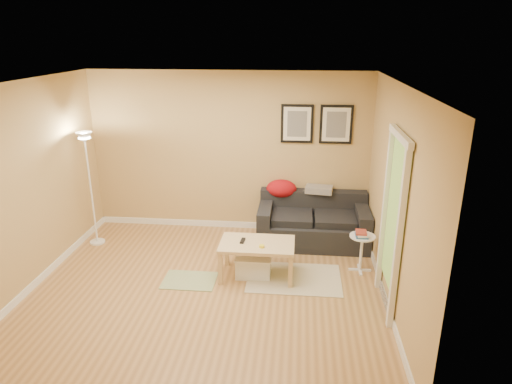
{
  "coord_description": "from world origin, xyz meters",
  "views": [
    {
      "loc": [
        1.13,
        -5.03,
        3.12
      ],
      "look_at": [
        0.55,
        0.85,
        1.05
      ],
      "focal_mm": 31.76,
      "sensor_mm": 36.0,
      "label": 1
    }
  ],
  "objects_px": {
    "storage_bin": "(254,266)",
    "side_table": "(361,253)",
    "book_stack": "(362,234)",
    "floor_lamp": "(91,192)",
    "coffee_table": "(257,259)",
    "sofa": "(313,220)"
  },
  "relations": [
    {
      "from": "side_table",
      "to": "floor_lamp",
      "type": "distance_m",
      "value": 4.09
    },
    {
      "from": "storage_bin",
      "to": "floor_lamp",
      "type": "distance_m",
      "value": 2.76
    },
    {
      "from": "sofa",
      "to": "side_table",
      "type": "relative_size",
      "value": 3.18
    },
    {
      "from": "storage_bin",
      "to": "side_table",
      "type": "bearing_deg",
      "value": 10.51
    },
    {
      "from": "sofa",
      "to": "book_stack",
      "type": "bearing_deg",
      "value": -54.43
    },
    {
      "from": "storage_bin",
      "to": "floor_lamp",
      "type": "relative_size",
      "value": 0.27
    },
    {
      "from": "coffee_table",
      "to": "side_table",
      "type": "xyz_separation_m",
      "value": [
        1.41,
        0.28,
        0.02
      ]
    },
    {
      "from": "coffee_table",
      "to": "storage_bin",
      "type": "xyz_separation_m",
      "value": [
        -0.05,
        0.01,
        -0.1
      ]
    },
    {
      "from": "coffee_table",
      "to": "book_stack",
      "type": "height_order",
      "value": "book_stack"
    },
    {
      "from": "coffee_table",
      "to": "floor_lamp",
      "type": "xyz_separation_m",
      "value": [
        -2.61,
        0.78,
        0.59
      ]
    },
    {
      "from": "sofa",
      "to": "coffee_table",
      "type": "xyz_separation_m",
      "value": [
        -0.77,
        -1.13,
        -0.13
      ]
    },
    {
      "from": "book_stack",
      "to": "floor_lamp",
      "type": "xyz_separation_m",
      "value": [
        -4.0,
        0.52,
        0.27
      ]
    },
    {
      "from": "book_stack",
      "to": "floor_lamp",
      "type": "bearing_deg",
      "value": -174.2
    },
    {
      "from": "side_table",
      "to": "book_stack",
      "type": "height_order",
      "value": "book_stack"
    },
    {
      "from": "coffee_table",
      "to": "side_table",
      "type": "bearing_deg",
      "value": 6.34
    },
    {
      "from": "book_stack",
      "to": "floor_lamp",
      "type": "distance_m",
      "value": 4.05
    },
    {
      "from": "sofa",
      "to": "floor_lamp",
      "type": "relative_size",
      "value": 0.96
    },
    {
      "from": "floor_lamp",
      "to": "storage_bin",
      "type": "bearing_deg",
      "value": -16.82
    },
    {
      "from": "storage_bin",
      "to": "side_table",
      "type": "xyz_separation_m",
      "value": [
        1.46,
        0.27,
        0.12
      ]
    },
    {
      "from": "coffee_table",
      "to": "floor_lamp",
      "type": "height_order",
      "value": "floor_lamp"
    },
    {
      "from": "coffee_table",
      "to": "storage_bin",
      "type": "bearing_deg",
      "value": 164.77
    },
    {
      "from": "floor_lamp",
      "to": "book_stack",
      "type": "bearing_deg",
      "value": -7.39
    }
  ]
}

